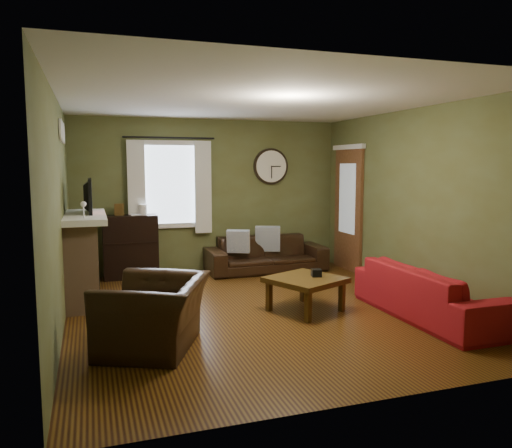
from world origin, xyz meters
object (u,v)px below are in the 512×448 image
object	(u,v)px
sofa_brown	(266,254)
sofa_red	(430,292)
bookshelf	(131,247)
armchair	(154,314)
coffee_table	(305,294)

from	to	relation	value
sofa_brown	sofa_red	world-z (taller)	sofa_red
bookshelf	armchair	world-z (taller)	bookshelf
armchair	coffee_table	bearing A→B (deg)	134.07
sofa_brown	coffee_table	distance (m)	2.41
sofa_brown	coffee_table	size ratio (longest dim) A/B	2.54
coffee_table	bookshelf	bearing A→B (deg)	126.48
armchair	sofa_red	bearing A→B (deg)	114.21
sofa_red	armchair	bearing A→B (deg)	89.90
armchair	coffee_table	world-z (taller)	armchair
sofa_red	coffee_table	xyz separation A→B (m)	(-1.31, 0.71, -0.10)
sofa_brown	armchair	world-z (taller)	armchair
sofa_red	coffee_table	bearing A→B (deg)	61.61
bookshelf	coffee_table	world-z (taller)	bookshelf
sofa_red	armchair	xyz separation A→B (m)	(-3.27, 0.01, 0.04)
bookshelf	sofa_brown	size ratio (longest dim) A/B	0.50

